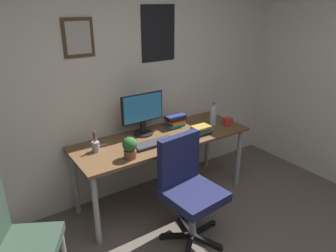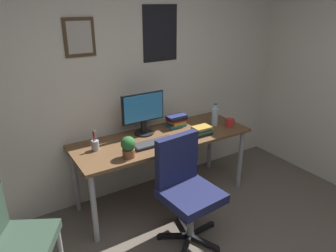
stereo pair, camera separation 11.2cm
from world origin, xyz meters
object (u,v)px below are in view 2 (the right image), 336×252
Objects in this scene: office_chair at (185,185)px; monitor at (143,112)px; coffee_mug_near at (230,122)px; side_chair at (12,236)px; keyboard at (154,143)px; water_bottle at (215,116)px; potted_plant at (128,146)px; book_stack_right at (176,120)px; book_stack_left at (201,131)px; computer_mouse at (181,136)px; pen_cup at (95,145)px.

monitor is at bearing 89.15° from office_chair.
coffee_mug_near is at bearing 26.78° from office_chair.
side_chair is 2.03× the size of keyboard.
potted_plant is (-1.13, -0.19, -0.00)m from water_bottle.
monitor is at bearing 24.94° from side_chair.
office_chair is at bearing -86.90° from keyboard.
book_stack_right is (0.43, 0.27, 0.06)m from keyboard.
side_chair reaches higher than book_stack_left.
computer_mouse is 0.84m from pen_cup.
book_stack_left is at bearing -73.95° from book_stack_right.
office_chair is 0.89m from monitor.
keyboard is at bearing -97.70° from monitor.
coffee_mug_near reaches higher than computer_mouse.
side_chair is 7.07× the size of coffee_mug_near.
keyboard is (-0.03, 0.49, 0.21)m from office_chair.
water_bottle is (0.77, -0.21, -0.13)m from monitor.
water_bottle is 0.42m from book_stack_right.
coffee_mug_near is 0.64× the size of potted_plant.
monitor reaches higher than side_chair.
potted_plant is at bearing 132.29° from office_chair.
pen_cup is (-0.82, 0.19, 0.04)m from computer_mouse.
potted_plant reaches higher than book_stack_left.
office_chair is 4.87× the size of potted_plant.
water_bottle is at bearing 23.56° from book_stack_left.
book_stack_right is at bearing 61.90° from office_chair.
potted_plant is at bearing -170.60° from water_bottle.
coffee_mug_near is (0.89, -0.32, -0.19)m from monitor.
keyboard is at bearing -174.71° from water_bottle.
side_chair is at bearing -155.06° from monitor.
monitor is 3.71× the size of coffee_mug_near.
monitor is at bearing 145.98° from book_stack_left.
keyboard is at bearing 177.36° from computer_mouse.
potted_plant is 0.35m from pen_cup.
coffee_mug_near is (0.62, -0.03, 0.03)m from computer_mouse.
keyboard is 2.21× the size of potted_plant.
keyboard is at bearing 93.10° from office_chair.
pen_cup is at bearing 166.97° from computer_mouse.
monitor is 0.96m from coffee_mug_near.
monitor is 2.02× the size of book_stack_right.
office_chair is 0.54m from keyboard.
book_stack_left is at bearing 4.34° from potted_plant.
potted_plant is (-0.36, -0.39, -0.13)m from monitor.
monitor reaches higher than book_stack_right.
potted_plant is 0.85m from book_stack_left.
book_stack_left is (0.50, 0.44, 0.24)m from office_chair.
side_chair is 1.69m from computer_mouse.
potted_plant is at bearing -55.19° from pen_cup.
monitor reaches higher than keyboard.
book_stack_left is at bearing 9.40° from side_chair.
office_chair is at bearing -138.35° from book_stack_left.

